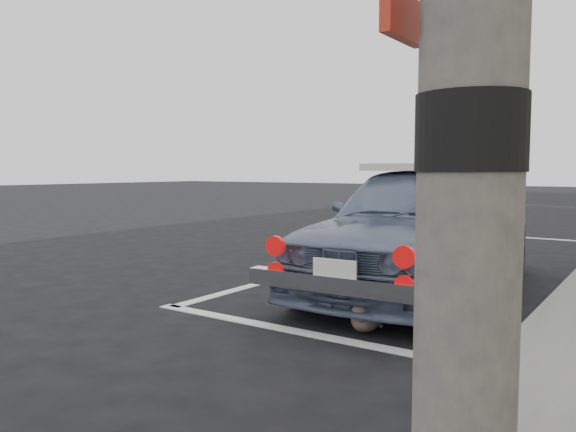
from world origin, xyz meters
The scene contains 6 objects.
ground centered at (0.00, 0.00, 0.00)m, with size 80.00×80.00×0.00m, color black.
pline_rear centered at (0.50, -0.50, 0.00)m, with size 3.00×0.12×0.01m, color silver.
pline_front centered at (0.50, 6.50, 0.00)m, with size 3.00×0.12×0.01m, color silver.
pline_side centered at (-0.90, 3.00, 0.00)m, with size 0.12×7.00×0.01m, color silver.
retro_coupe centered at (0.61, 1.37, 0.65)m, with size 1.67×3.82×1.28m.
cat centered at (0.79, -0.21, 0.12)m, with size 0.26×0.48×0.26m.
Camera 1 is at (2.60, -3.84, 1.18)m, focal length 35.00 mm.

